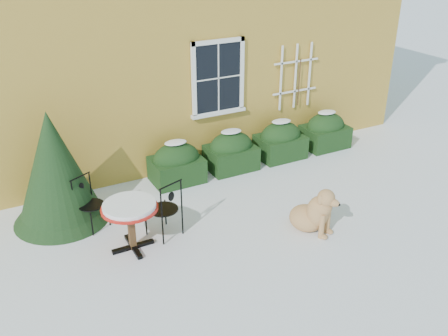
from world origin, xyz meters
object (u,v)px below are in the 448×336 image
evergreen_shrub (56,178)px  bistro_table (130,211)px  patio_chair_far (89,203)px  dog (314,213)px  patio_chair_near (165,208)px

evergreen_shrub → bistro_table: (0.85, -1.50, -0.13)m
bistro_table → patio_chair_far: patio_chair_far is taller
bistro_table → patio_chair_far: (-0.43, 1.01, -0.24)m
evergreen_shrub → patio_chair_far: bearing=-49.8°
evergreen_shrub → patio_chair_far: 0.74m
evergreen_shrub → dog: (3.84, -2.49, -0.48)m
patio_chair_far → dog: (3.42, -2.00, -0.12)m
patio_chair_near → dog: size_ratio=1.08×
evergreen_shrub → bistro_table: evergreen_shrub is taller
patio_chair_near → dog: patio_chair_near is taller
bistro_table → patio_chair_far: size_ratio=0.96×
patio_chair_near → patio_chair_far: bearing=-59.1°
evergreen_shrub → patio_chair_near: evergreen_shrub is taller
evergreen_shrub → dog: size_ratio=2.10×
evergreen_shrub → patio_chair_far: (0.42, -0.49, -0.36)m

